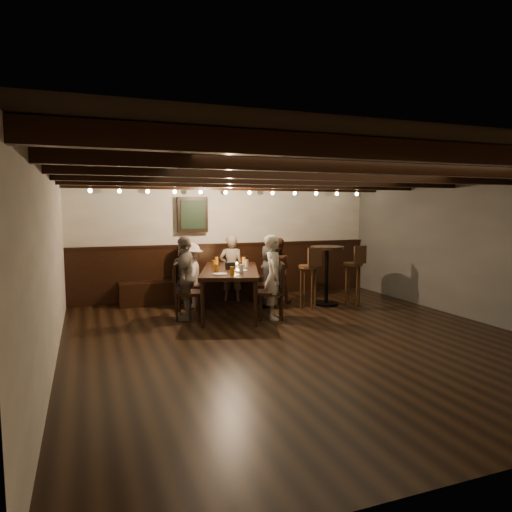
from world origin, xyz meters
name	(u,v)px	position (x,y,z in m)	size (l,w,h in m)	color
room	(234,252)	(-0.29, 2.21, 1.07)	(7.00, 7.00, 7.00)	black
dining_table	(230,272)	(-0.45, 1.96, 0.74)	(1.59, 2.33, 0.80)	black
chair_left_near	(193,294)	(-0.99, 2.62, 0.27)	(0.51, 0.51, 0.89)	black
chair_left_far	(187,302)	(-1.28, 1.76, 0.29)	(0.55, 0.55, 0.96)	black
chair_right_near	(269,293)	(0.37, 2.16, 0.28)	(0.52, 0.52, 0.91)	black
chair_right_far	(272,302)	(0.09, 1.30, 0.29)	(0.55, 0.55, 0.96)	black
person_bench_left	(186,272)	(-1.02, 3.10, 0.62)	(0.61, 0.40, 1.24)	#2B2B2D
person_bench_centre	(231,268)	(-0.12, 2.96, 0.67)	(0.49, 0.32, 1.34)	slate
person_bench_right	(276,270)	(0.69, 2.53, 0.65)	(0.63, 0.49, 1.30)	brown
person_left_near	(191,275)	(-1.02, 2.63, 0.62)	(0.80, 0.46, 1.24)	gray
person_left_far	(185,278)	(-1.30, 1.77, 0.71)	(0.83, 0.35, 1.42)	slate
person_right_near	(270,276)	(0.40, 2.15, 0.61)	(0.59, 0.39, 1.21)	black
person_right_far	(274,277)	(0.12, 1.30, 0.72)	(0.52, 0.34, 1.43)	#AFA794
pint_a	(216,260)	(-0.49, 2.71, 0.87)	(0.07, 0.07, 0.14)	#BF7219
pint_b	(244,261)	(-0.01, 2.50, 0.87)	(0.07, 0.07, 0.14)	#BF7219
pint_c	(214,264)	(-0.70, 2.15, 0.87)	(0.07, 0.07, 0.14)	#BF7219
pint_d	(247,263)	(-0.10, 2.05, 0.87)	(0.07, 0.07, 0.14)	silver
pint_e	(217,268)	(-0.80, 1.60, 0.87)	(0.07, 0.07, 0.14)	#BF7219
pint_f	(241,269)	(-0.44, 1.38, 0.87)	(0.07, 0.07, 0.14)	silver
pint_g	(232,271)	(-0.66, 1.19, 0.87)	(0.07, 0.07, 0.14)	#BF7219
plate_near	(220,274)	(-0.82, 1.34, 0.81)	(0.24, 0.24, 0.01)	white
plate_far	(240,271)	(-0.38, 1.62, 0.81)	(0.24, 0.24, 0.01)	white
condiment_caddy	(230,266)	(-0.47, 1.91, 0.86)	(0.15, 0.10, 0.12)	black
candle	(237,265)	(-0.24, 2.21, 0.83)	(0.05, 0.05, 0.05)	beige
high_top_table	(327,267)	(1.51, 1.96, 0.75)	(0.65, 0.65, 1.15)	black
bar_stool_left	(308,286)	(1.01, 1.76, 0.43)	(0.39, 0.41, 1.16)	#392112
bar_stool_right	(353,283)	(2.01, 1.81, 0.43)	(0.39, 0.40, 1.16)	#392112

